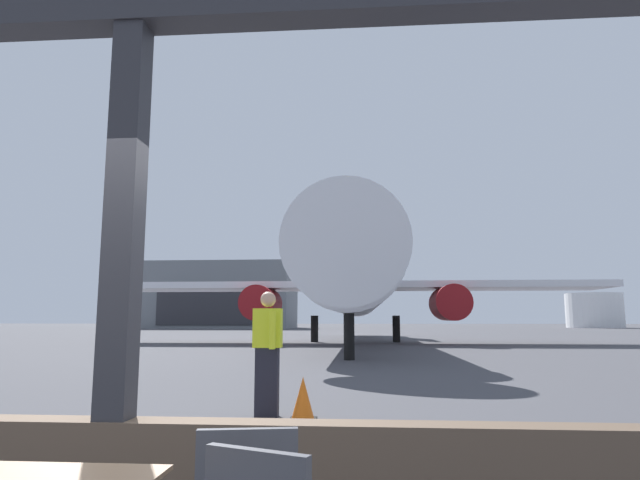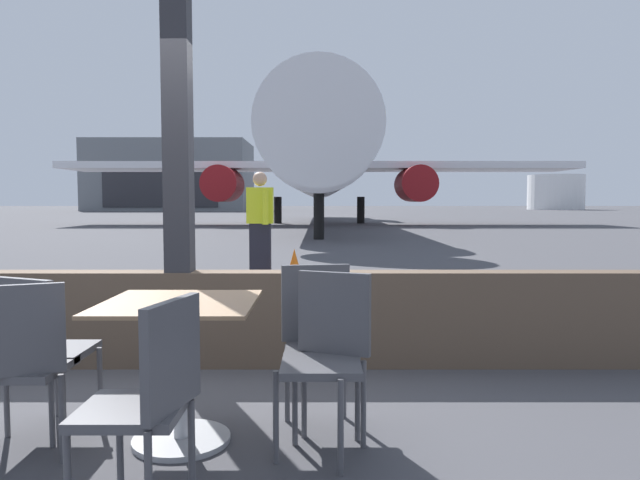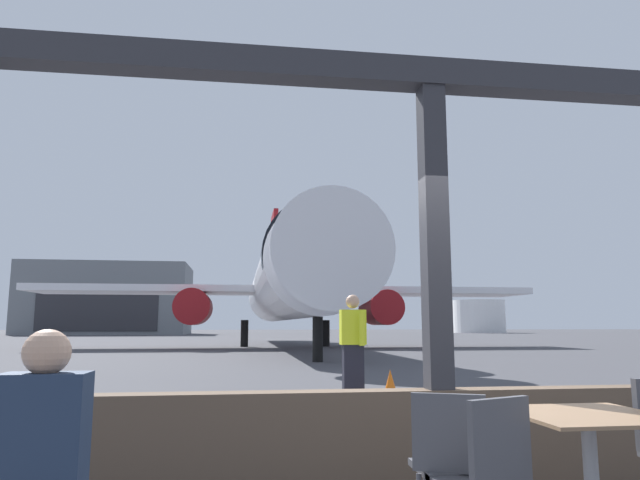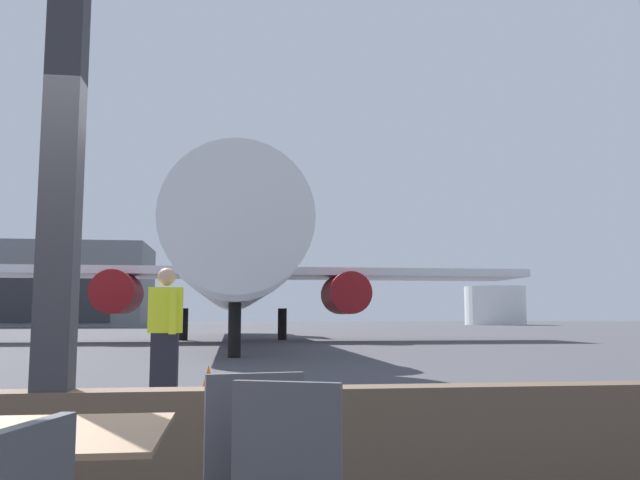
{
  "view_description": "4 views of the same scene",
  "coord_description": "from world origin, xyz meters",
  "px_view_note": "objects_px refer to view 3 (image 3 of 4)",
  "views": [
    {
      "loc": [
        1.53,
        -3.36,
        1.35
      ],
      "look_at": [
        0.19,
        13.76,
        3.83
      ],
      "focal_mm": 30.75,
      "sensor_mm": 36.0,
      "label": 1
    },
    {
      "loc": [
        1.09,
        -4.52,
        1.29
      ],
      "look_at": [
        1.08,
        -0.37,
        1.02
      ],
      "focal_mm": 32.77,
      "sensor_mm": 36.0,
      "label": 2
    },
    {
      "loc": [
        -1.61,
        -4.56,
        1.26
      ],
      "look_at": [
        0.78,
        12.59,
        3.85
      ],
      "focal_mm": 31.95,
      "sensor_mm": 36.0,
      "label": 3
    },
    {
      "loc": [
        0.97,
        -3.88,
        1.15
      ],
      "look_at": [
        3.51,
        15.38,
        3.38
      ],
      "focal_mm": 37.43,
      "sensor_mm": 36.0,
      "label": 4
    }
  ],
  "objects_px": {
    "cafe_chair_window_left": "(451,457)",
    "traffic_cone": "(390,390)",
    "airplane": "(288,285)",
    "fuel_storage_tank": "(479,316)",
    "ground_crew_worker": "(353,348)",
    "dining_table": "(591,472)",
    "seated_passenger": "(44,449)",
    "cafe_chair_aisle_right": "(487,471)",
    "distant_hangar": "(110,300)"
  },
  "relations": [
    {
      "from": "fuel_storage_tank",
      "to": "airplane",
      "type": "bearing_deg",
      "value": -122.32
    },
    {
      "from": "cafe_chair_window_left",
      "to": "distant_hangar",
      "type": "relative_size",
      "value": 0.04
    },
    {
      "from": "cafe_chair_aisle_right",
      "to": "traffic_cone",
      "type": "distance_m",
      "value": 6.02
    },
    {
      "from": "airplane",
      "to": "fuel_storage_tank",
      "type": "height_order",
      "value": "airplane"
    },
    {
      "from": "cafe_chair_window_left",
      "to": "traffic_cone",
      "type": "relative_size",
      "value": 1.54
    },
    {
      "from": "fuel_storage_tank",
      "to": "seated_passenger",
      "type": "bearing_deg",
      "value": -114.67
    },
    {
      "from": "distant_hangar",
      "to": "fuel_storage_tank",
      "type": "xyz_separation_m",
      "value": [
        56.26,
        7.9,
        -2.06
      ]
    },
    {
      "from": "dining_table",
      "to": "cafe_chair_window_left",
      "type": "bearing_deg",
      "value": 173.78
    },
    {
      "from": "airplane",
      "to": "ground_crew_worker",
      "type": "relative_size",
      "value": 18.77
    },
    {
      "from": "dining_table",
      "to": "traffic_cone",
      "type": "height_order",
      "value": "dining_table"
    },
    {
      "from": "cafe_chair_aisle_right",
      "to": "traffic_cone",
      "type": "relative_size",
      "value": 1.56
    },
    {
      "from": "traffic_cone",
      "to": "fuel_storage_tank",
      "type": "height_order",
      "value": "fuel_storage_tank"
    },
    {
      "from": "cafe_chair_window_left",
      "to": "ground_crew_worker",
      "type": "xyz_separation_m",
      "value": [
        0.6,
        5.83,
        0.37
      ]
    },
    {
      "from": "airplane",
      "to": "ground_crew_worker",
      "type": "bearing_deg",
      "value": -92.18
    },
    {
      "from": "cafe_chair_window_left",
      "to": "fuel_storage_tank",
      "type": "distance_m",
      "value": 93.57
    },
    {
      "from": "seated_passenger",
      "to": "fuel_storage_tank",
      "type": "distance_m",
      "value": 94.59
    },
    {
      "from": "distant_hangar",
      "to": "dining_table",
      "type": "bearing_deg",
      "value": -75.84
    },
    {
      "from": "fuel_storage_tank",
      "to": "cafe_chair_window_left",
      "type": "bearing_deg",
      "value": -113.55
    },
    {
      "from": "cafe_chair_window_left",
      "to": "seated_passenger",
      "type": "bearing_deg",
      "value": -174.8
    },
    {
      "from": "cafe_chair_aisle_right",
      "to": "fuel_storage_tank",
      "type": "relative_size",
      "value": 0.11
    },
    {
      "from": "cafe_chair_aisle_right",
      "to": "fuel_storage_tank",
      "type": "distance_m",
      "value": 93.84
    },
    {
      "from": "cafe_chair_aisle_right",
      "to": "ground_crew_worker",
      "type": "height_order",
      "value": "ground_crew_worker"
    },
    {
      "from": "ground_crew_worker",
      "to": "seated_passenger",
      "type": "bearing_deg",
      "value": -114.13
    },
    {
      "from": "distant_hangar",
      "to": "cafe_chair_aisle_right",
      "type": "bearing_deg",
      "value": -76.38
    },
    {
      "from": "cafe_chair_window_left",
      "to": "cafe_chair_aisle_right",
      "type": "height_order",
      "value": "cafe_chair_aisle_right"
    },
    {
      "from": "dining_table",
      "to": "ground_crew_worker",
      "type": "height_order",
      "value": "ground_crew_worker"
    },
    {
      "from": "ground_crew_worker",
      "to": "traffic_cone",
      "type": "height_order",
      "value": "ground_crew_worker"
    },
    {
      "from": "dining_table",
      "to": "fuel_storage_tank",
      "type": "bearing_deg",
      "value": 66.91
    },
    {
      "from": "seated_passenger",
      "to": "ground_crew_worker",
      "type": "height_order",
      "value": "ground_crew_worker"
    },
    {
      "from": "cafe_chair_window_left",
      "to": "traffic_cone",
      "type": "height_order",
      "value": "cafe_chair_window_left"
    },
    {
      "from": "ground_crew_worker",
      "to": "cafe_chair_aisle_right",
      "type": "bearing_deg",
      "value": -95.0
    },
    {
      "from": "airplane",
      "to": "distant_hangar",
      "type": "xyz_separation_m",
      "value": [
        -20.36,
        48.83,
        1.19
      ]
    },
    {
      "from": "cafe_chair_aisle_right",
      "to": "airplane",
      "type": "distance_m",
      "value": 29.52
    },
    {
      "from": "seated_passenger",
      "to": "traffic_cone",
      "type": "distance_m",
      "value": 6.64
    },
    {
      "from": "cafe_chair_window_left",
      "to": "traffic_cone",
      "type": "distance_m",
      "value": 5.71
    },
    {
      "from": "airplane",
      "to": "traffic_cone",
      "type": "relative_size",
      "value": 56.61
    },
    {
      "from": "airplane",
      "to": "cafe_chair_window_left",
      "type": "bearing_deg",
      "value": -92.93
    },
    {
      "from": "airplane",
      "to": "distant_hangar",
      "type": "bearing_deg",
      "value": 112.63
    },
    {
      "from": "cafe_chair_window_left",
      "to": "distant_hangar",
      "type": "bearing_deg",
      "value": 103.63
    },
    {
      "from": "airplane",
      "to": "fuel_storage_tank",
      "type": "bearing_deg",
      "value": 57.68
    },
    {
      "from": "seated_passenger",
      "to": "cafe_chair_aisle_right",
      "type": "bearing_deg",
      "value": -3.48
    },
    {
      "from": "seated_passenger",
      "to": "distant_hangar",
      "type": "bearing_deg",
      "value": 102.13
    },
    {
      "from": "ground_crew_worker",
      "to": "distant_hangar",
      "type": "relative_size",
      "value": 0.08
    },
    {
      "from": "dining_table",
      "to": "traffic_cone",
      "type": "relative_size",
      "value": 1.38
    },
    {
      "from": "seated_passenger",
      "to": "airplane",
      "type": "xyz_separation_m",
      "value": [
        3.58,
        29.21,
        2.82
      ]
    },
    {
      "from": "dining_table",
      "to": "cafe_chair_aisle_right",
      "type": "bearing_deg",
      "value": -161.72
    },
    {
      "from": "seated_passenger",
      "to": "traffic_cone",
      "type": "xyz_separation_m",
      "value": [
        3.23,
        5.78,
        -0.4
      ]
    },
    {
      "from": "cafe_chair_window_left",
      "to": "seated_passenger",
      "type": "distance_m",
      "value": 2.11
    },
    {
      "from": "cafe_chair_aisle_right",
      "to": "seated_passenger",
      "type": "xyz_separation_m",
      "value": [
        -2.16,
        0.13,
        0.14
      ]
    },
    {
      "from": "dining_table",
      "to": "distant_hangar",
      "type": "bearing_deg",
      "value": 104.16
    }
  ]
}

